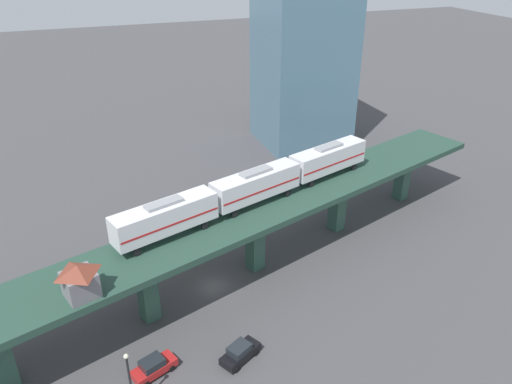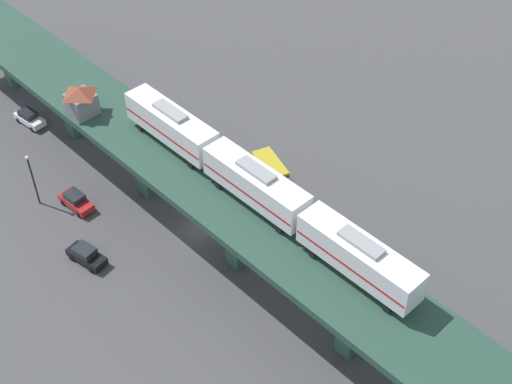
{
  "view_description": "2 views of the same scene",
  "coord_description": "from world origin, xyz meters",
  "px_view_note": "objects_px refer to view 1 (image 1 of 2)",
  "views": [
    {
      "loc": [
        47.12,
        -12.01,
        38.28
      ],
      "look_at": [
        -3.79,
        6.92,
        9.92
      ],
      "focal_mm": 35.0,
      "sensor_mm": 36.0,
      "label": 1
    },
    {
      "loc": [
        17.38,
        51.51,
        56.0
      ],
      "look_at": [
        -3.79,
        6.92,
        9.92
      ],
      "focal_mm": 50.0,
      "sensor_mm": 36.0,
      "label": 2
    }
  ],
  "objects_px": {
    "delivery_truck": "(174,235)",
    "street_lamp": "(130,379)",
    "street_car_black": "(240,352)",
    "signal_hut": "(79,280)",
    "subway_train": "(256,184)",
    "office_tower": "(303,52)",
    "street_car_red": "(154,367)"
  },
  "relations": [
    {
      "from": "delivery_truck",
      "to": "street_lamp",
      "type": "xyz_separation_m",
      "value": [
        25.08,
        -9.01,
        2.35
      ]
    },
    {
      "from": "street_car_black",
      "to": "signal_hut",
      "type": "bearing_deg",
      "value": -109.2
    },
    {
      "from": "street_car_black",
      "to": "delivery_truck",
      "type": "bearing_deg",
      "value": -175.31
    },
    {
      "from": "subway_train",
      "to": "office_tower",
      "type": "distance_m",
      "value": 43.72
    },
    {
      "from": "street_car_red",
      "to": "street_car_black",
      "type": "height_order",
      "value": "same"
    },
    {
      "from": "street_car_black",
      "to": "street_lamp",
      "type": "bearing_deg",
      "value": -77.01
    },
    {
      "from": "subway_train",
      "to": "office_tower",
      "type": "relative_size",
      "value": 1.0
    },
    {
      "from": "street_lamp",
      "to": "office_tower",
      "type": "bearing_deg",
      "value": 142.77
    },
    {
      "from": "signal_hut",
      "to": "street_car_black",
      "type": "height_order",
      "value": "signal_hut"
    },
    {
      "from": "subway_train",
      "to": "street_lamp",
      "type": "distance_m",
      "value": 26.95
    },
    {
      "from": "signal_hut",
      "to": "office_tower",
      "type": "bearing_deg",
      "value": 136.91
    },
    {
      "from": "street_car_red",
      "to": "street_lamp",
      "type": "relative_size",
      "value": 0.69
    },
    {
      "from": "street_car_black",
      "to": "street_lamp",
      "type": "xyz_separation_m",
      "value": [
        2.51,
        -10.86,
        3.17
      ]
    },
    {
      "from": "signal_hut",
      "to": "street_car_red",
      "type": "relative_size",
      "value": 0.86
    },
    {
      "from": "signal_hut",
      "to": "street_car_red",
      "type": "xyz_separation_m",
      "value": [
        3.6,
        5.23,
        -9.29
      ]
    },
    {
      "from": "subway_train",
      "to": "street_car_black",
      "type": "xyz_separation_m",
      "value": [
        15.87,
        -7.61,
        -10.03
      ]
    },
    {
      "from": "street_car_red",
      "to": "street_car_black",
      "type": "relative_size",
      "value": 1.01
    },
    {
      "from": "street_car_red",
      "to": "street_lamp",
      "type": "distance_m",
      "value": 5.41
    },
    {
      "from": "subway_train",
      "to": "street_car_black",
      "type": "relative_size",
      "value": 7.66
    },
    {
      "from": "signal_hut",
      "to": "street_car_red",
      "type": "height_order",
      "value": "signal_hut"
    },
    {
      "from": "subway_train",
      "to": "street_lamp",
      "type": "bearing_deg",
      "value": -45.15
    },
    {
      "from": "street_lamp",
      "to": "office_tower",
      "type": "height_order",
      "value": "office_tower"
    },
    {
      "from": "street_car_red",
      "to": "delivery_truck",
      "type": "distance_m",
      "value": 22.43
    },
    {
      "from": "street_car_black",
      "to": "office_tower",
      "type": "relative_size",
      "value": 0.13
    },
    {
      "from": "street_lamp",
      "to": "delivery_truck",
      "type": "bearing_deg",
      "value": 160.24
    },
    {
      "from": "signal_hut",
      "to": "delivery_truck",
      "type": "relative_size",
      "value": 0.57
    },
    {
      "from": "street_car_red",
      "to": "street_car_black",
      "type": "bearing_deg",
      "value": 82.19
    },
    {
      "from": "delivery_truck",
      "to": "street_car_red",
      "type": "bearing_deg",
      "value": -17.13
    },
    {
      "from": "street_car_black",
      "to": "office_tower",
      "type": "distance_m",
      "value": 63.02
    },
    {
      "from": "street_car_red",
      "to": "street_lamp",
      "type": "xyz_separation_m",
      "value": [
        3.66,
        -2.41,
        3.17
      ]
    },
    {
      "from": "signal_hut",
      "to": "street_lamp",
      "type": "height_order",
      "value": "signal_hut"
    },
    {
      "from": "street_lamp",
      "to": "office_tower",
      "type": "distance_m",
      "value": 70.2
    }
  ]
}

